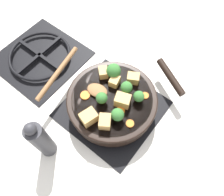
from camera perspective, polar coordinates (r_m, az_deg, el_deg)
ground_plane at (r=0.77m, az=0.00°, el=-2.94°), size 2.40×2.40×0.00m
front_burner_grate at (r=0.76m, az=0.00°, el=-2.56°), size 0.31×0.31×0.03m
rear_burner_grate at (r=0.92m, az=-18.23°, el=10.29°), size 0.31×0.31×0.03m
skillet_pan at (r=0.71m, az=0.16°, el=-0.90°), size 0.38×0.32×0.06m
wooden_spoon at (r=0.72m, az=-9.77°, el=4.63°), size 0.23×0.22×0.02m
tofu_cube_center_large at (r=0.70m, az=0.66°, el=4.39°), size 0.04×0.04×0.03m
tofu_cube_near_handle at (r=0.67m, az=2.79°, el=-0.64°), size 0.05×0.06×0.04m
tofu_cube_east_chunk at (r=0.65m, az=-6.06°, el=-5.01°), size 0.06×0.05×0.04m
tofu_cube_west_chunk at (r=0.71m, az=5.52°, el=5.13°), size 0.05×0.05×0.03m
tofu_cube_back_piece at (r=0.64m, az=-1.87°, el=-6.18°), size 0.05×0.05×0.03m
tofu_cube_front_piece at (r=0.72m, az=-2.27°, el=6.68°), size 0.05×0.05×0.03m
broccoli_floret_near_spoon at (r=0.68m, az=3.80°, el=2.80°), size 0.04×0.04×0.04m
broccoli_floret_center_top at (r=0.66m, az=-2.71°, el=-0.03°), size 0.04×0.04×0.04m
broccoli_floret_east_rim at (r=0.71m, az=0.41°, el=7.09°), size 0.05×0.05×0.05m
broccoli_floret_west_rim at (r=0.64m, az=1.45°, el=-4.37°), size 0.04×0.04×0.05m
broccoli_floret_north_edge at (r=0.67m, az=7.00°, el=0.39°), size 0.03×0.03×0.04m
carrot_slice_orange_thin at (r=0.70m, az=-7.02°, el=0.71°), size 0.03×0.03×0.01m
carrot_slice_near_center at (r=0.65m, az=4.71°, el=-6.67°), size 0.02×0.02×0.01m
carrot_slice_edge_slice at (r=0.67m, az=2.18°, el=-3.39°), size 0.03×0.03×0.01m
carrot_slice_under_broccoli at (r=0.70m, az=8.64°, el=0.64°), size 0.02×0.02×0.01m
pepper_mill at (r=0.66m, az=-18.05°, el=-10.42°), size 0.05×0.05×0.20m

